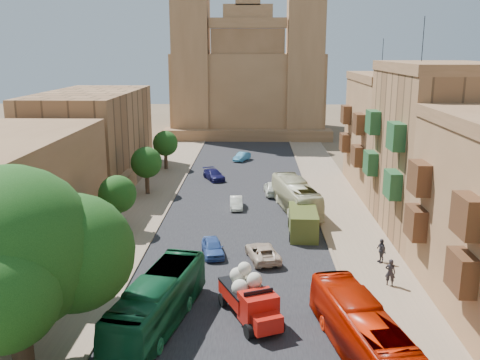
# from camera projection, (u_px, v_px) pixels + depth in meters

# --- Properties ---
(road_surface) EXTENTS (14.00, 140.00, 0.01)m
(road_surface) POSITION_uv_depth(u_px,v_px,m) (241.00, 211.00, 50.06)
(road_surface) COLOR black
(road_surface) RESTS_ON ground
(sidewalk_east) EXTENTS (5.00, 140.00, 0.01)m
(sidewalk_east) POSITION_uv_depth(u_px,v_px,m) (343.00, 212.00, 49.81)
(sidewalk_east) COLOR #856E57
(sidewalk_east) RESTS_ON ground
(sidewalk_west) EXTENTS (5.00, 140.00, 0.01)m
(sidewalk_west) POSITION_uv_depth(u_px,v_px,m) (141.00, 210.00, 50.32)
(sidewalk_west) COLOR #856E57
(sidewalk_west) RESTS_ON ground
(kerb_east) EXTENTS (0.25, 140.00, 0.12)m
(kerb_east) POSITION_uv_depth(u_px,v_px,m) (316.00, 211.00, 49.86)
(kerb_east) COLOR #856E57
(kerb_east) RESTS_ON ground
(kerb_west) EXTENTS (0.25, 140.00, 0.12)m
(kerb_west) POSITION_uv_depth(u_px,v_px,m) (167.00, 210.00, 50.24)
(kerb_west) COLOR #856E57
(kerb_west) RESTS_ON ground
(townhouse_c) EXTENTS (9.00, 14.00, 17.40)m
(townhouse_c) POSITION_uv_depth(u_px,v_px,m) (437.00, 149.00, 43.13)
(townhouse_c) COLOR #976A44
(townhouse_c) RESTS_ON ground
(townhouse_d) EXTENTS (9.00, 14.00, 15.90)m
(townhouse_d) POSITION_uv_depth(u_px,v_px,m) (393.00, 132.00, 56.90)
(townhouse_d) COLOR olive
(townhouse_d) RESTS_ON ground
(west_wall) EXTENTS (1.00, 40.00, 1.80)m
(west_wall) POSITION_uv_depth(u_px,v_px,m) (73.00, 237.00, 40.48)
(west_wall) COLOR olive
(west_wall) RESTS_ON ground
(west_building_mid) EXTENTS (10.00, 22.00, 10.00)m
(west_building_mid) POSITION_uv_depth(u_px,v_px,m) (92.00, 134.00, 62.95)
(west_building_mid) COLOR #976A44
(west_building_mid) RESTS_ON ground
(church) EXTENTS (28.00, 22.50, 36.30)m
(church) POSITION_uv_depth(u_px,v_px,m) (248.00, 80.00, 94.99)
(church) COLOR olive
(church) RESTS_ON ground
(ficus_tree) EXTENTS (9.96, 9.16, 9.96)m
(ficus_tree) POSITION_uv_depth(u_px,v_px,m) (14.00, 255.00, 23.68)
(ficus_tree) COLOR #39291C
(ficus_tree) RESTS_ON ground
(street_tree_a) EXTENTS (3.34, 3.34, 5.14)m
(street_tree_a) POSITION_uv_depth(u_px,v_px,m) (67.00, 243.00, 32.04)
(street_tree_a) COLOR #39291C
(street_tree_a) RESTS_ON ground
(street_tree_b) EXTENTS (3.11, 3.11, 4.79)m
(street_tree_b) POSITION_uv_depth(u_px,v_px,m) (117.00, 194.00, 43.75)
(street_tree_b) COLOR #39291C
(street_tree_b) RESTS_ON ground
(street_tree_c) EXTENTS (3.24, 3.24, 4.98)m
(street_tree_c) POSITION_uv_depth(u_px,v_px,m) (146.00, 163.00, 55.36)
(street_tree_c) COLOR #39291C
(street_tree_c) RESTS_ON ground
(street_tree_d) EXTENTS (3.16, 3.16, 4.86)m
(street_tree_d) POSITION_uv_depth(u_px,v_px,m) (165.00, 144.00, 67.03)
(street_tree_d) COLOR #39291C
(street_tree_d) RESTS_ON ground
(red_truck) EXTENTS (3.83, 5.55, 3.08)m
(red_truck) POSITION_uv_depth(u_px,v_px,m) (250.00, 296.00, 29.83)
(red_truck) COLOR #B9160E
(red_truck) RESTS_ON ground
(olive_pickup) EXTENTS (2.46, 5.15, 2.10)m
(olive_pickup) POSITION_uv_depth(u_px,v_px,m) (303.00, 222.00, 43.58)
(olive_pickup) COLOR #49541F
(olive_pickup) RESTS_ON ground
(bus_green_north) EXTENTS (4.33, 10.45, 2.84)m
(bus_green_north) POSITION_uv_depth(u_px,v_px,m) (158.00, 302.00, 29.05)
(bus_green_north) COLOR #145C34
(bus_green_north) RESTS_ON ground
(bus_red_east) EXTENTS (4.09, 9.96, 2.70)m
(bus_red_east) POSITION_uv_depth(u_px,v_px,m) (361.00, 330.00, 26.28)
(bus_red_east) COLOR #BE1901
(bus_red_east) RESTS_ON ground
(bus_cream_east) EXTENTS (4.25, 10.51, 2.85)m
(bus_cream_east) POSITION_uv_depth(u_px,v_px,m) (296.00, 196.00, 49.87)
(bus_cream_east) COLOR beige
(bus_cream_east) RESTS_ON ground
(car_blue_a) EXTENTS (2.12, 3.80, 1.22)m
(car_blue_a) POSITION_uv_depth(u_px,v_px,m) (213.00, 247.00, 39.28)
(car_blue_a) COLOR #375AA6
(car_blue_a) RESTS_ON ground
(car_white_a) EXTENTS (1.35, 3.35, 1.08)m
(car_white_a) POSITION_uv_depth(u_px,v_px,m) (236.00, 203.00, 50.89)
(car_white_a) COLOR white
(car_white_a) RESTS_ON ground
(car_cream) EXTENTS (2.85, 4.52, 1.16)m
(car_cream) POSITION_uv_depth(u_px,v_px,m) (263.00, 252.00, 38.36)
(car_cream) COLOR beige
(car_cream) RESTS_ON ground
(car_dkblue) EXTENTS (3.16, 4.40, 1.18)m
(car_dkblue) POSITION_uv_depth(u_px,v_px,m) (214.00, 175.00, 62.00)
(car_dkblue) COLOR #141449
(car_dkblue) RESTS_ON ground
(car_white_b) EXTENTS (1.95, 4.28, 1.43)m
(car_white_b) POSITION_uv_depth(u_px,v_px,m) (273.00, 188.00, 55.66)
(car_white_b) COLOR white
(car_white_b) RESTS_ON ground
(car_blue_b) EXTENTS (2.47, 3.62, 1.13)m
(car_blue_b) POSITION_uv_depth(u_px,v_px,m) (242.00, 157.00, 72.57)
(car_blue_b) COLOR teal
(car_blue_b) RESTS_ON ground
(pedestrian_a) EXTENTS (0.76, 0.63, 1.80)m
(pedestrian_a) POSITION_uv_depth(u_px,v_px,m) (390.00, 272.00, 34.15)
(pedestrian_a) COLOR black
(pedestrian_a) RESTS_ON ground
(pedestrian_c) EXTENTS (0.74, 1.12, 1.77)m
(pedestrian_c) POSITION_uv_depth(u_px,v_px,m) (381.00, 251.00, 37.87)
(pedestrian_c) COLOR #38363E
(pedestrian_c) RESTS_ON ground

